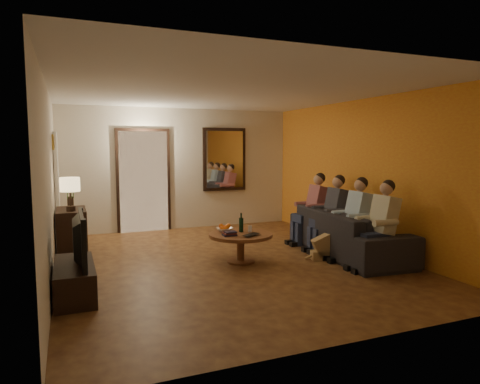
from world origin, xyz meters
name	(u,v)px	position (x,y,z in m)	size (l,w,h in m)	color
floor	(229,262)	(0.00, 0.00, 0.00)	(5.00, 6.00, 0.01)	#462312
ceiling	(229,91)	(0.00, 0.00, 2.60)	(5.00, 6.00, 0.01)	white
back_wall	(180,169)	(0.00, 3.00, 1.30)	(5.00, 0.02, 2.60)	beige
front_wall	(350,201)	(0.00, -3.00, 1.30)	(5.00, 0.02, 2.60)	beige
left_wall	(50,184)	(-2.50, 0.00, 1.30)	(0.02, 6.00, 2.60)	beige
right_wall	(364,174)	(2.50, 0.00, 1.30)	(0.02, 6.00, 2.60)	beige
orange_accent	(363,174)	(2.49, 0.00, 1.30)	(0.01, 6.00, 2.60)	orange
kitchen_doorway	(144,182)	(-0.80, 2.98, 1.05)	(1.00, 0.06, 2.10)	#FFE0A5
door_trim	(144,182)	(-0.80, 2.97, 1.05)	(1.12, 0.04, 2.22)	black
fridge_glimpse	(156,188)	(-0.55, 2.98, 0.90)	(0.45, 0.03, 1.70)	silver
mirror_frame	(224,159)	(1.00, 2.96, 1.50)	(1.00, 0.05, 1.40)	black
mirror_glass	(225,159)	(1.00, 2.93, 1.50)	(0.86, 0.02, 1.26)	white
white_door	(57,189)	(-2.46, 2.30, 1.02)	(0.06, 0.85, 2.04)	white
framed_art	(53,142)	(-2.47, 1.30, 1.85)	(0.03, 0.28, 0.24)	#B28C33
art_canvas	(54,142)	(-2.46, 1.30, 1.85)	(0.01, 0.22, 0.18)	brown
dresser	(72,233)	(-2.25, 1.29, 0.39)	(0.45, 0.87, 0.77)	black
table_lamp	(70,194)	(-2.25, 1.07, 1.04)	(0.30, 0.30, 0.54)	beige
flower_vase	(70,194)	(-2.25, 1.51, 0.99)	(0.14, 0.14, 0.44)	red
tv_stand	(75,280)	(-2.25, -0.74, 0.20)	(0.45, 1.17, 0.39)	black
tv	(73,239)	(-2.25, -0.74, 0.69)	(0.14, 1.05, 0.61)	black
sofa	(348,232)	(2.00, -0.27, 0.37)	(0.99, 2.52, 0.74)	black
person_a	(380,228)	(1.90, -1.17, 0.60)	(0.60, 0.40, 1.20)	tan
person_b	(355,222)	(1.90, -0.57, 0.60)	(0.60, 0.40, 1.20)	tan
person_c	(333,216)	(1.90, 0.03, 0.60)	(0.60, 0.40, 1.20)	tan
person_d	(314,211)	(1.90, 0.63, 0.60)	(0.60, 0.40, 1.20)	tan
dog	(327,242)	(1.49, -0.44, 0.28)	(0.56, 0.24, 0.56)	#9E7949
coffee_table	(241,248)	(0.16, -0.07, 0.23)	(0.99, 0.99, 0.45)	brown
bowl	(225,230)	(-0.02, 0.15, 0.48)	(0.26, 0.26, 0.06)	white
oranges	(225,225)	(-0.02, 0.15, 0.55)	(0.20, 0.20, 0.08)	orange
wine_bottle	(241,222)	(0.21, 0.03, 0.60)	(0.07, 0.07, 0.31)	black
wine_glass	(250,229)	(0.34, -0.02, 0.50)	(0.06, 0.06, 0.10)	silver
book_stack	(230,233)	(-0.06, -0.17, 0.48)	(0.20, 0.15, 0.07)	black
laptop	(254,235)	(0.26, -0.35, 0.46)	(0.33, 0.21, 0.03)	black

